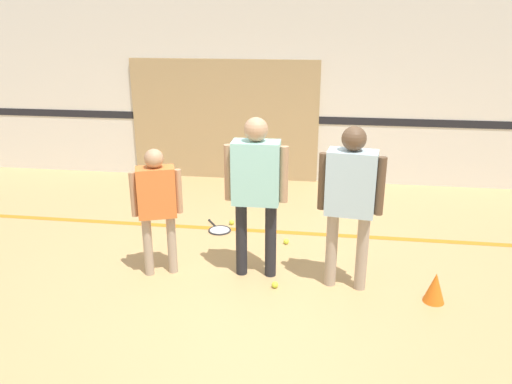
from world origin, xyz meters
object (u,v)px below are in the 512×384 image
tennis_ball_near_instructor (275,285)px  training_cone (435,288)px  racket_spare_on_floor (219,230)px  person_instructor (256,181)px  tennis_ball_stray_right (286,241)px  person_student_left (157,199)px  person_student_right (351,191)px  tennis_ball_stray_left (272,258)px  tennis_ball_by_spare_racket (232,222)px

tennis_ball_near_instructor → training_cone: training_cone is taller
tennis_ball_near_instructor → racket_spare_on_floor: bearing=122.9°
person_instructor → tennis_ball_stray_right: size_ratio=25.50×
person_student_left → tennis_ball_near_instructor: (1.23, -0.14, -0.81)m
person_student_right → tennis_ball_stray_right: person_student_right is taller
training_cone → tennis_ball_stray_right: bearing=144.2°
tennis_ball_stray_left → tennis_ball_stray_right: (0.12, 0.47, 0.00)m
person_student_left → training_cone: 2.86m
tennis_ball_by_spare_racket → training_cone: training_cone is taller
racket_spare_on_floor → person_instructor: bearing=176.2°
racket_spare_on_floor → person_student_left: bearing=128.4°
person_student_left → tennis_ball_by_spare_racket: 1.69m
person_student_right → racket_spare_on_floor: bearing=-29.6°
person_student_left → person_instructor: bearing=-13.6°
person_student_left → tennis_ball_stray_left: size_ratio=20.66×
racket_spare_on_floor → tennis_ball_stray_right: bearing=-142.1°
person_student_left → tennis_ball_near_instructor: 1.48m
racket_spare_on_floor → training_cone: size_ratio=1.72×
person_student_right → training_cone: 1.22m
person_instructor → tennis_ball_stray_right: (0.26, 0.79, -1.01)m
tennis_ball_by_spare_racket → tennis_ball_stray_left: 1.15m
racket_spare_on_floor → tennis_ball_near_instructor: (0.86, -1.33, 0.02)m
tennis_ball_by_spare_racket → training_cone: size_ratio=0.22×
person_instructor → racket_spare_on_floor: 1.62m
tennis_ball_stray_left → person_instructor: bearing=-112.5°
person_student_right → training_cone: bearing=175.8°
person_instructor → tennis_ball_by_spare_racket: size_ratio=25.50×
person_instructor → tennis_ball_stray_left: bearing=66.4°
person_instructor → tennis_ball_near_instructor: bearing=-49.5°
person_student_left → person_student_right: person_student_right is taller
tennis_ball_by_spare_racket → tennis_ball_stray_right: size_ratio=1.00×
tennis_ball_stray_right → training_cone: (1.51, -1.09, 0.12)m
racket_spare_on_floor → tennis_ball_stray_right: tennis_ball_stray_right is taller
tennis_ball_stray_left → training_cone: size_ratio=0.22×
tennis_ball_by_spare_racket → tennis_ball_stray_left: bearing=-56.3°
tennis_ball_stray_right → tennis_ball_by_spare_racket: bearing=147.2°
person_student_left → training_cone: bearing=-24.0°
person_student_left → tennis_ball_near_instructor: bearing=-26.8°
person_student_left → tennis_ball_stray_right: (1.26, 0.91, -0.81)m
training_cone → person_instructor: bearing=170.3°
person_instructor → person_student_left: 1.03m
racket_spare_on_floor → person_student_right: bearing=-161.8°
person_instructor → tennis_ball_stray_left: size_ratio=25.50×
training_cone → person_student_right: bearing=168.0°
person_student_left → racket_spare_on_floor: person_student_left is taller
person_instructor → person_student_right: (0.93, -0.12, -0.02)m
person_student_left → racket_spare_on_floor: size_ratio=2.60×
person_instructor → tennis_ball_near_instructor: person_instructor is taller
person_student_right → tennis_ball_near_instructor: 1.22m
person_instructor → person_student_right: size_ratio=1.02×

